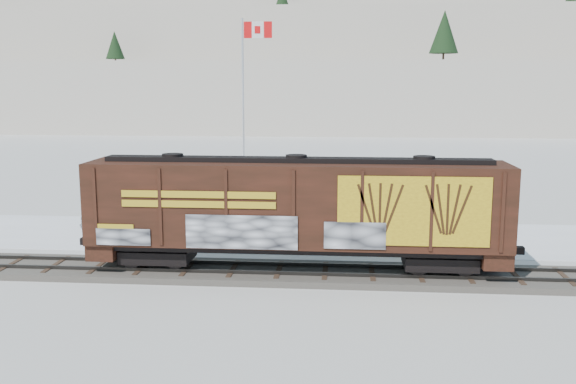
# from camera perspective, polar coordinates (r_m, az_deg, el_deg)

# --- Properties ---
(ground) EXTENTS (500.00, 500.00, 0.00)m
(ground) POSITION_cam_1_polar(r_m,az_deg,el_deg) (28.29, -4.88, -7.35)
(ground) COLOR white
(ground) RESTS_ON ground
(rail_track) EXTENTS (50.00, 3.40, 0.43)m
(rail_track) POSITION_cam_1_polar(r_m,az_deg,el_deg) (28.24, -4.88, -7.07)
(rail_track) COLOR #59544C
(rail_track) RESTS_ON ground
(parking_strip) EXTENTS (40.00, 8.00, 0.03)m
(parking_strip) POSITION_cam_1_polar(r_m,az_deg,el_deg) (35.44, -2.83, -3.83)
(parking_strip) COLOR white
(parking_strip) RESTS_ON ground
(hillside) EXTENTS (360.00, 110.00, 93.00)m
(hillside) POSITION_cam_1_polar(r_m,az_deg,el_deg) (166.64, 3.36, 11.63)
(hillside) COLOR white
(hillside) RESTS_ON ground
(hopper_railcar) EXTENTS (17.64, 3.06, 4.75)m
(hopper_railcar) POSITION_cam_1_polar(r_m,az_deg,el_deg) (27.22, 0.74, -1.35)
(hopper_railcar) COLOR black
(hopper_railcar) RESTS_ON rail_track
(flagpole) EXTENTS (2.30, 0.90, 12.23)m
(flagpole) POSITION_cam_1_polar(r_m,az_deg,el_deg) (40.89, -3.82, 4.42)
(flagpole) COLOR silver
(flagpole) RESTS_ON ground
(car_silver) EXTENTS (5.34, 3.01, 1.72)m
(car_silver) POSITION_cam_1_polar(r_m,az_deg,el_deg) (36.29, -14.10, -2.38)
(car_silver) COLOR silver
(car_silver) RESTS_ON parking_strip
(car_white) EXTENTS (4.71, 2.68, 1.47)m
(car_white) POSITION_cam_1_polar(r_m,az_deg,el_deg) (34.44, -0.81, -2.94)
(car_white) COLOR silver
(car_white) RESTS_ON parking_strip
(car_dark) EXTENTS (4.56, 2.63, 1.24)m
(car_dark) POSITION_cam_1_polar(r_m,az_deg,el_deg) (33.43, 3.62, -3.54)
(car_dark) COLOR black
(car_dark) RESTS_ON parking_strip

